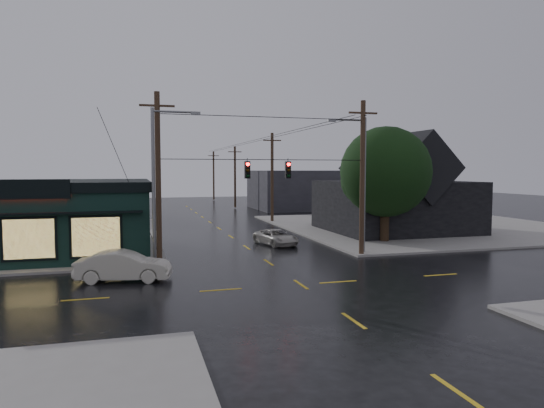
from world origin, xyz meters
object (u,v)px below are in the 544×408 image
object	(u,v)px
corner_tree	(385,172)
utility_pole_nw	(160,267)
utility_pole_ne	(361,256)
sedan_cream	(124,266)
suv_silver	(276,237)

from	to	relation	value
corner_tree	utility_pole_nw	xyz separation A→B (m)	(-17.37, -4.84, -5.51)
utility_pole_ne	sedan_cream	distance (m)	15.32
utility_pole_nw	utility_pole_ne	bearing A→B (deg)	0.00
utility_pole_ne	suv_silver	bearing A→B (deg)	124.20
corner_tree	sedan_cream	xyz separation A→B (m)	(-19.31, -8.16, -4.73)
corner_tree	sedan_cream	world-z (taller)	corner_tree
utility_pole_ne	sedan_cream	bearing A→B (deg)	-167.47
utility_pole_ne	utility_pole_nw	bearing A→B (deg)	180.00
utility_pole_ne	suv_silver	size ratio (longest dim) A/B	2.40
corner_tree	suv_silver	xyz separation A→B (m)	(-8.48, 1.21, -4.92)
corner_tree	utility_pole_nw	size ratio (longest dim) A/B	0.88
utility_pole_nw	utility_pole_ne	size ratio (longest dim) A/B	1.00
corner_tree	sedan_cream	distance (m)	21.49
corner_tree	utility_pole_ne	world-z (taller)	corner_tree
corner_tree	utility_pole_nw	distance (m)	18.85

